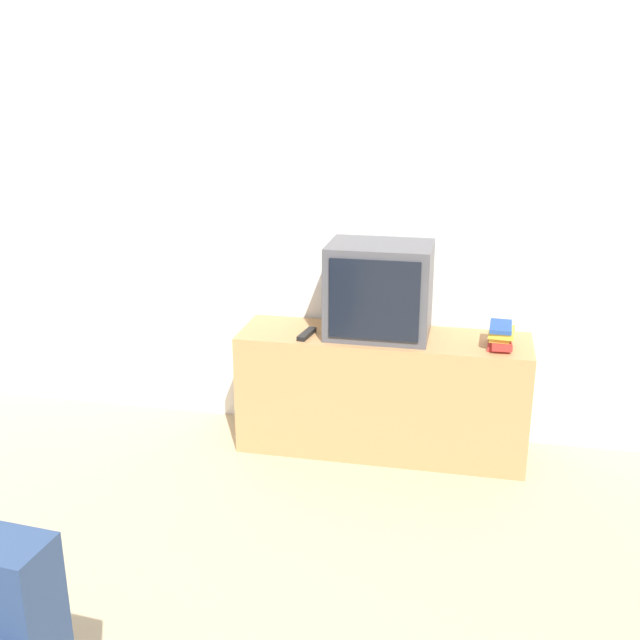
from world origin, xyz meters
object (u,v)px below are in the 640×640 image
(tv_stand, at_px, (382,393))
(book_stack, at_px, (500,336))
(remote_on_stand, at_px, (307,334))
(television, at_px, (379,290))

(tv_stand, bearing_deg, book_stack, -5.43)
(tv_stand, distance_m, remote_on_stand, 0.54)
(tv_stand, relative_size, book_stack, 7.18)
(book_stack, xyz_separation_m, remote_on_stand, (-1.01, -0.03, -0.05))
(remote_on_stand, bearing_deg, television, 16.28)
(tv_stand, relative_size, television, 2.88)
(remote_on_stand, bearing_deg, book_stack, 1.82)
(television, height_order, book_stack, television)
(tv_stand, height_order, remote_on_stand, remote_on_stand)
(television, relative_size, remote_on_stand, 2.85)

